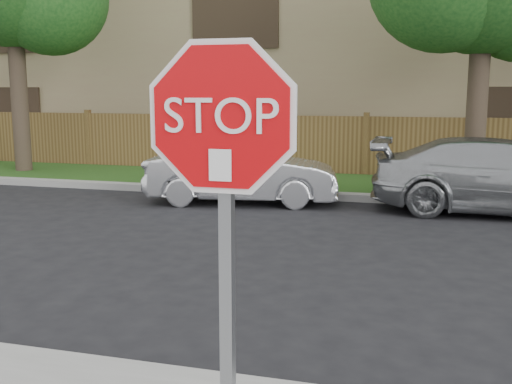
% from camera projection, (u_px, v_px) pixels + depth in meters
% --- Properties ---
extents(ground, '(90.00, 90.00, 0.00)m').
position_uv_depth(ground, '(227.00, 384.00, 4.69)').
color(ground, black).
rests_on(ground, ground).
extents(far_curb, '(70.00, 0.30, 0.15)m').
position_uv_depth(far_curb, '(350.00, 197.00, 12.41)').
color(far_curb, gray).
rests_on(far_curb, ground).
extents(grass_strip, '(70.00, 3.00, 0.12)m').
position_uv_depth(grass_strip, '(358.00, 186.00, 13.98)').
color(grass_strip, '#1E4714').
rests_on(grass_strip, ground).
extents(fence, '(70.00, 0.12, 1.60)m').
position_uv_depth(fence, '(366.00, 148.00, 15.38)').
color(fence, '#523A1D').
rests_on(fence, ground).
extents(apartment_building, '(35.20, 9.20, 7.20)m').
position_uv_depth(apartment_building, '(384.00, 52.00, 20.23)').
color(apartment_building, '#9C8560').
rests_on(apartment_building, ground).
extents(stop_sign, '(1.01, 0.13, 2.55)m').
position_uv_depth(stop_sign, '(223.00, 185.00, 2.84)').
color(stop_sign, gray).
rests_on(stop_sign, sidewalk_near).
extents(sedan_left, '(4.00, 1.96, 1.26)m').
position_uv_depth(sedan_left, '(242.00, 172.00, 12.08)').
color(sedan_left, silver).
rests_on(sedan_left, ground).
extents(sedan_right, '(4.80, 1.97, 1.39)m').
position_uv_depth(sedan_right, '(504.00, 176.00, 11.03)').
color(sedan_right, '#9A9DA0').
rests_on(sedan_right, ground).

